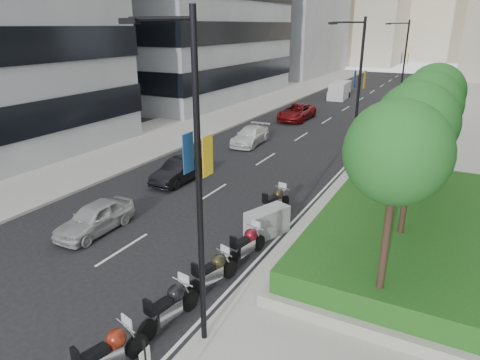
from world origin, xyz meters
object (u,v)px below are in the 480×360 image
Objects in this scene: car_d at (296,112)px; motorcycle_3 at (213,271)px; motorcycle_4 at (247,244)px; car_c at (250,136)px; motorcycle_2 at (170,306)px; motorcycle_5 at (267,222)px; lamp_post_1 at (356,89)px; lamp_post_2 at (402,65)px; motorcycle_6 at (275,201)px; delivery_van at (339,91)px; car_b at (180,171)px; motorcycle_1 at (108,353)px; car_a at (95,218)px; lamp_post_0 at (193,174)px.

motorcycle_3 is at bearing -74.64° from car_d.
car_c reaches higher than motorcycle_4.
motorcycle_2 is 6.66m from motorcycle_5.
lamp_post_1 reaches higher than motorcycle_5.
motorcycle_4 is 17.00m from car_c.
lamp_post_1 is 3.85× the size of motorcycle_4.
lamp_post_2 is 26.34m from motorcycle_6.
motorcycle_5 is 0.45× the size of delivery_van.
car_b is at bearing -142.36° from lamp_post_1.
motorcycle_1 is at bearing -173.16° from motorcycle_4.
car_d is (-0.57, 26.24, 0.07)m from car_a.
lamp_post_2 reaches higher than motorcycle_3.
car_c is at bearing 43.17° from motorcycle_6.
motorcycle_6 is 6.84m from car_b.
car_d is 14.02m from delivery_van.
car_c is (-7.15, 19.81, 0.00)m from motorcycle_2.
lamp_post_2 is at bearing 75.07° from car_a.
lamp_post_1 is 2.00× the size of car_c.
motorcycle_5 reaches higher than motorcycle_2.
car_a is at bearing -88.30° from car_d.
car_b is (-7.25, 3.83, 0.06)m from motorcycle_5.
delivery_van reaches higher than motorcycle_3.
car_a is at bearing 109.46° from motorcycle_4.
lamp_post_2 is (0.00, 35.00, 0.00)m from lamp_post_0.
motorcycle_6 is (-1.56, -25.92, -4.42)m from lamp_post_2.
car_b is at bearing 43.25° from motorcycle_1.
car_d is 1.08× the size of delivery_van.
lamp_post_2 is 12.74m from delivery_van.
car_d is at bearing 122.79° from lamp_post_1.
lamp_post_1 is 1.84× the size of delivery_van.
car_d is (-0.03, 9.94, 0.08)m from car_c.
motorcycle_2 is at bearing -166.28° from motorcycle_3.
lamp_post_0 is at bearing -158.73° from motorcycle_6.
motorcycle_4 is 0.52× the size of car_c.
motorcycle_3 is 10.91m from car_b.
motorcycle_4 is at bearing 7.38° from car_a.
motorcycle_2 is 0.63× the size of car_a.
delivery_van is (-7.20, 39.25, 0.31)m from motorcycle_4.
car_b is (-0.45, 6.98, 0.01)m from car_a.
delivery_van reaches higher than car_d.
motorcycle_4 is 0.48× the size of delivery_van.
car_c is 0.92× the size of delivery_van.
car_d is at bearing -148.70° from lamp_post_2.
motorcycle_6 is (-0.54, 6.62, 0.02)m from motorcycle_3.
car_a is 26.25m from car_d.
car_d is (-7.19, 29.75, 0.08)m from motorcycle_2.
lamp_post_1 is 3.77× the size of motorcycle_6.
motorcycle_1 is at bearing -76.28° from car_c.
motorcycle_3 is 0.56× the size of car_b.
motorcycle_3 is at bearing -71.11° from car_c.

